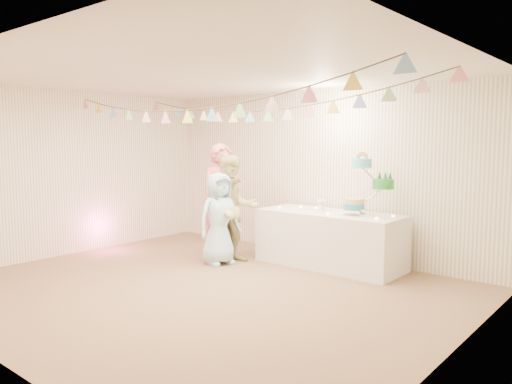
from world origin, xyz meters
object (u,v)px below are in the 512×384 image
Objects in this scene: cake_stand at (367,189)px; person_adult_a at (223,201)px; person_adult_b at (233,209)px; person_child at (219,218)px; table at (330,239)px.

person_adult_a reaches higher than cake_stand.
cake_stand is 1.98m from person_adult_b.
cake_stand is 0.60× the size of person_child.
person_child is (-0.08, -0.21, -0.12)m from person_adult_b.
cake_stand is 0.51× the size of person_adult_b.
table is at bearing -174.81° from cake_stand.
person_adult_a reaches higher than person_child.
person_child is at bearing -144.27° from table.
cake_stand is 2.16m from person_child.
person_adult_a is (-2.07, -0.70, -0.27)m from cake_stand.
person_adult_b is at bearing -149.25° from table.
person_adult_b reaches higher than table.
person_child is (-1.86, -0.99, -0.48)m from cake_stand.
table is 1.55× the size of person_child.
cake_stand reaches higher than table.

